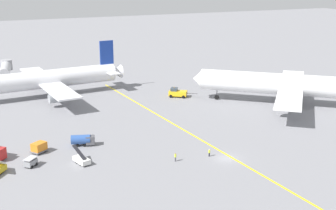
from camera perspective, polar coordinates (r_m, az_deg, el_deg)
name	(u,v)px	position (r m, az deg, el deg)	size (l,w,h in m)	color
ground_plane	(227,159)	(92.49, 7.26, -6.57)	(600.00, 600.00, 0.00)	gray
taxiway_stripe	(204,142)	(100.71, 4.52, -4.56)	(0.50, 120.00, 0.01)	yellow
airliner_at_gate_left	(41,80)	(139.95, -15.43, 2.98)	(51.73, 45.46, 15.19)	silver
airliner_being_pushed	(284,85)	(130.83, 14.16, 2.46)	(42.50, 39.25, 17.55)	white
pushback_tug	(177,93)	(135.90, 1.17, 1.53)	(7.66, 6.07, 3.02)	gold
gse_baggage_cart_near_cluster	(31,162)	(91.66, -16.61, -6.78)	(3.02, 3.07, 1.71)	gray
gse_fuel_bowser_stubby	(83,140)	(99.48, -10.43, -4.23)	(5.24, 3.27, 2.40)	#2D5199
gse_belt_loader_portside	(81,160)	(90.70, -10.64, -6.64)	(2.80, 5.07, 3.02)	silver
gse_container_dolly_flat	(39,147)	(97.81, -15.64, -5.04)	(3.88, 3.64, 2.15)	slate
ground_crew_ramp_agent_by_cones	(209,153)	(92.85, 5.12, -5.88)	(0.44, 0.39, 1.54)	black
ground_crew_marshaller_foreground	(175,157)	(90.15, 0.92, -6.44)	(0.36, 0.36, 1.72)	#4C4C51
jet_bridge	(6,68)	(164.04, -19.41, 4.32)	(5.82, 17.52, 6.32)	#B7B7BC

